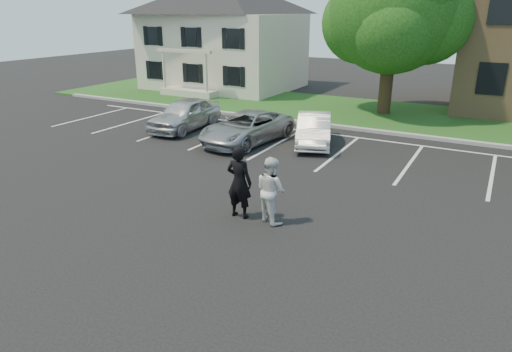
{
  "coord_description": "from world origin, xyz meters",
  "views": [
    {
      "loc": [
        5.53,
        -9.12,
        5.45
      ],
      "look_at": [
        0.0,
        1.0,
        1.25
      ],
      "focal_mm": 32.0,
      "sensor_mm": 36.0,
      "label": 1
    }
  ],
  "objects": [
    {
      "name": "ground_plane",
      "position": [
        0.0,
        0.0,
        0.0
      ],
      "size": [
        90.0,
        90.0,
        0.0
      ],
      "primitive_type": "plane",
      "color": "black",
      "rests_on": "ground"
    },
    {
      "name": "car_white_sedan",
      "position": [
        -1.41,
        8.73,
        0.65
      ],
      "size": [
        2.67,
        4.18,
        1.3
      ],
      "primitive_type": "imported",
      "rotation": [
        0.0,
        0.0,
        0.36
      ],
      "color": "silver",
      "rests_on": "ground"
    },
    {
      "name": "stall_lines",
      "position": [
        1.4,
        8.95,
        0.01
      ],
      "size": [
        34.0,
        5.36,
        0.01
      ],
      "color": "silver",
      "rests_on": "ground"
    },
    {
      "name": "curb",
      "position": [
        0.0,
        12.0,
        0.07
      ],
      "size": [
        40.0,
        0.3,
        0.15
      ],
      "primitive_type": "cube",
      "color": "gray",
      "rests_on": "ground"
    },
    {
      "name": "house",
      "position": [
        -13.0,
        19.97,
        3.83
      ],
      "size": [
        10.3,
        9.22,
        7.6
      ],
      "color": "beige",
      "rests_on": "ground"
    },
    {
      "name": "tree",
      "position": [
        -0.17,
        16.38,
        5.35
      ],
      "size": [
        7.8,
        7.2,
        8.8
      ],
      "color": "black",
      "rests_on": "ground"
    },
    {
      "name": "car_silver_west",
      "position": [
        -7.84,
        8.22,
        0.75
      ],
      "size": [
        1.89,
        4.43,
        1.49
      ],
      "primitive_type": "imported",
      "rotation": [
        0.0,
        0.0,
        0.03
      ],
      "color": "silver",
      "rests_on": "ground"
    },
    {
      "name": "grass_strip",
      "position": [
        0.0,
        16.0,
        0.04
      ],
      "size": [
        44.0,
        8.0,
        0.08
      ],
      "primitive_type": "cube",
      "color": "#1D4C16",
      "rests_on": "ground"
    },
    {
      "name": "man_black_suit",
      "position": [
        -0.46,
        0.88,
        1.03
      ],
      "size": [
        0.75,
        0.5,
        2.06
      ],
      "primitive_type": "imported",
      "rotation": [
        0.0,
        0.0,
        3.15
      ],
      "color": "black",
      "rests_on": "ground"
    },
    {
      "name": "man_white_shirt",
      "position": [
        0.43,
        1.04,
        0.92
      ],
      "size": [
        1.1,
        1.0,
        1.83
      ],
      "primitive_type": "imported",
      "rotation": [
        0.0,
        0.0,
        2.71
      ],
      "color": "silver",
      "rests_on": "ground"
    },
    {
      "name": "car_silver_minivan",
      "position": [
        -4.07,
        7.61,
        0.67
      ],
      "size": [
        2.85,
        5.05,
        1.33
      ],
      "primitive_type": "imported",
      "rotation": [
        0.0,
        0.0,
        -0.14
      ],
      "color": "#989A9F",
      "rests_on": "ground"
    }
  ]
}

